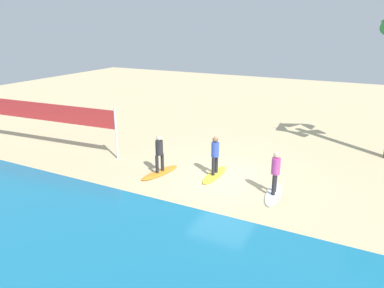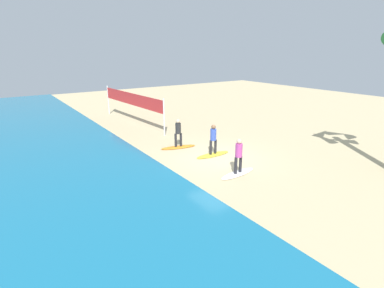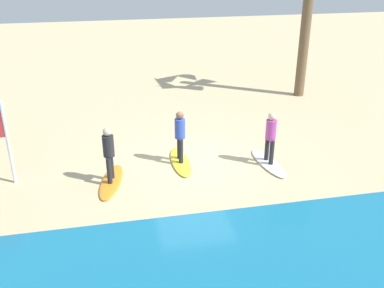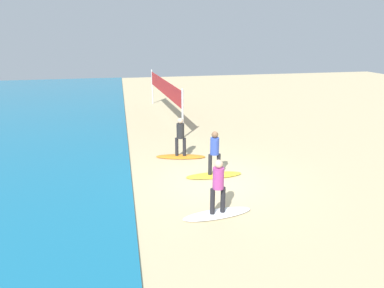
# 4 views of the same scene
# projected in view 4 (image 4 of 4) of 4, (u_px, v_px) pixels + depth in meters

# --- Properties ---
(ground_plane) EXTENTS (60.00, 60.00, 0.00)m
(ground_plane) POSITION_uv_depth(u_px,v_px,m) (217.00, 181.00, 11.96)
(ground_plane) COLOR #CCB789
(surfboard_white) EXTENTS (0.77, 2.15, 0.09)m
(surfboard_white) POSITION_uv_depth(u_px,v_px,m) (217.00, 214.00, 9.70)
(surfboard_white) COLOR white
(surfboard_white) RESTS_ON ground
(surfer_white) EXTENTS (0.32, 0.46, 1.64)m
(surfer_white) POSITION_uv_depth(u_px,v_px,m) (218.00, 183.00, 9.39)
(surfer_white) COLOR #232328
(surfer_white) RESTS_ON surfboard_white
(surfboard_yellow) EXTENTS (0.58, 2.11, 0.09)m
(surfboard_yellow) POSITION_uv_depth(u_px,v_px,m) (214.00, 175.00, 12.34)
(surfboard_yellow) COLOR yellow
(surfboard_yellow) RESTS_ON ground
(surfer_yellow) EXTENTS (0.32, 0.46, 1.64)m
(surfer_yellow) POSITION_uv_depth(u_px,v_px,m) (215.00, 150.00, 12.03)
(surfer_yellow) COLOR #232328
(surfer_yellow) RESTS_ON surfboard_yellow
(surfboard_orange) EXTENTS (1.01, 2.17, 0.09)m
(surfboard_orange) POSITION_uv_depth(u_px,v_px,m) (181.00, 156.00, 14.20)
(surfboard_orange) COLOR orange
(surfboard_orange) RESTS_ON ground
(surfer_orange) EXTENTS (0.32, 0.45, 1.64)m
(surfer_orange) POSITION_uv_depth(u_px,v_px,m) (180.00, 134.00, 13.89)
(surfer_orange) COLOR #232328
(surfer_orange) RESTS_ON surfboard_orange
(volleyball_net) EXTENTS (9.08, 0.72, 2.50)m
(volleyball_net) POSITION_uv_depth(u_px,v_px,m) (164.00, 89.00, 20.41)
(volleyball_net) COLOR silver
(volleyball_net) RESTS_ON ground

